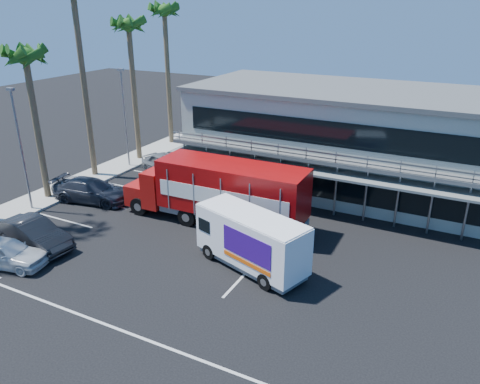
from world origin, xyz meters
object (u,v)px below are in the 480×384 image
at_px(red_truck, 220,191).
at_px(parked_car_b, 34,234).
at_px(white_van, 251,240).
at_px(parked_car_a, 6,252).

height_order(red_truck, parked_car_b, red_truck).
height_order(red_truck, white_van, red_truck).
relative_size(parked_car_a, parked_car_b, 0.89).
height_order(white_van, parked_car_b, white_van).
bearing_deg(white_van, parked_car_b, -144.72).
distance_m(white_van, parked_car_a, 12.81).
xyz_separation_m(white_van, parked_car_b, (-11.82, -3.56, -0.78)).
bearing_deg(parked_car_b, red_truck, -40.88).
relative_size(red_truck, white_van, 1.82).
distance_m(red_truck, parked_car_a, 12.19).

